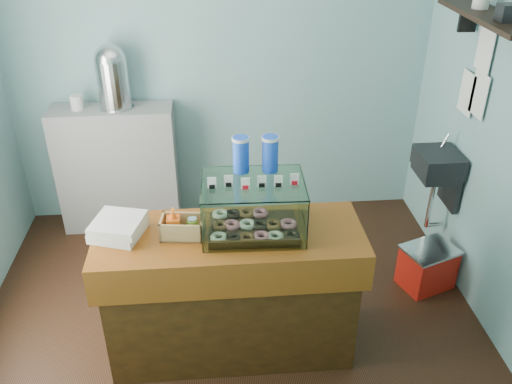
{
  "coord_description": "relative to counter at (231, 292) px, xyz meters",
  "views": [
    {
      "loc": [
        -0.07,
        -2.89,
        2.72
      ],
      "look_at": [
        0.17,
        -0.15,
        1.12
      ],
      "focal_mm": 38.0,
      "sensor_mm": 36.0,
      "label": 1
    }
  ],
  "objects": [
    {
      "name": "coffee_urn",
      "position": [
        -0.84,
        1.59,
        0.91
      ],
      "size": [
        0.28,
        0.28,
        0.52
      ],
      "color": "silver",
      "rests_on": "back_shelf"
    },
    {
      "name": "pastry_boxes",
      "position": [
        -0.65,
        0.05,
        0.5
      ],
      "size": [
        0.34,
        0.35,
        0.11
      ],
      "rotation": [
        0.0,
        0.0,
        -0.31
      ],
      "color": "silver",
      "rests_on": "counter"
    },
    {
      "name": "counter",
      "position": [
        0.0,
        0.0,
        0.0
      ],
      "size": [
        1.6,
        0.6,
        0.9
      ],
      "color": "#46270D",
      "rests_on": "ground"
    },
    {
      "name": "red_cooler",
      "position": [
        1.5,
        0.49,
        -0.29
      ],
      "size": [
        0.46,
        0.41,
        0.34
      ],
      "rotation": [
        0.0,
        0.0,
        0.36
      ],
      "color": "red",
      "rests_on": "ground"
    },
    {
      "name": "ground",
      "position": [
        0.0,
        0.25,
        -0.46
      ],
      "size": [
        3.5,
        3.5,
        0.0
      ],
      "primitive_type": "plane",
      "color": "black",
      "rests_on": "ground"
    },
    {
      "name": "condiment_crate",
      "position": [
        -0.28,
        0.0,
        0.51
      ],
      "size": [
        0.27,
        0.18,
        0.18
      ],
      "rotation": [
        0.0,
        0.0,
        -0.12
      ],
      "color": "tan",
      "rests_on": "counter"
    },
    {
      "name": "room_shell",
      "position": [
        0.03,
        0.26,
        1.25
      ],
      "size": [
        3.54,
        3.04,
        2.82
      ],
      "color": "#76ACAC",
      "rests_on": "ground"
    },
    {
      "name": "back_shelf",
      "position": [
        -0.9,
        1.57,
        0.09
      ],
      "size": [
        1.0,
        0.32,
        1.1
      ],
      "primitive_type": "cube",
      "color": "gray",
      "rests_on": "ground"
    },
    {
      "name": "display_case",
      "position": [
        0.14,
        0.05,
        0.61
      ],
      "size": [
        0.61,
        0.45,
        0.54
      ],
      "rotation": [
        0.0,
        0.0,
        -0.03
      ],
      "color": "#331F0F",
      "rests_on": "counter"
    }
  ]
}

